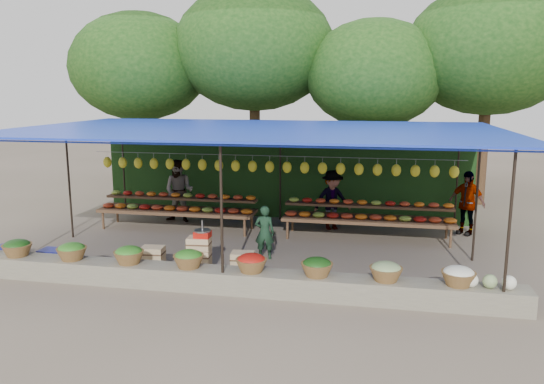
% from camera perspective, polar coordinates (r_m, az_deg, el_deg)
% --- Properties ---
extents(ground, '(60.00, 60.00, 0.00)m').
position_cam_1_polar(ground, '(12.56, -1.52, -6.04)').
color(ground, brown).
rests_on(ground, ground).
extents(stone_curb, '(10.60, 0.55, 0.40)m').
position_cam_1_polar(stone_curb, '(9.97, -5.07, -9.42)').
color(stone_curb, '#686453').
rests_on(stone_curb, ground).
extents(stall_canopy, '(10.80, 6.60, 2.82)m').
position_cam_1_polar(stall_canopy, '(12.13, -1.51, 6.22)').
color(stall_canopy, black).
rests_on(stall_canopy, ground).
extents(produce_baskets, '(8.98, 0.58, 0.34)m').
position_cam_1_polar(produce_baskets, '(9.88, -5.66, -7.39)').
color(produce_baskets, brown).
rests_on(produce_baskets, stone_curb).
extents(netting_backdrop, '(10.60, 0.06, 2.50)m').
position_cam_1_polar(netting_backdrop, '(15.29, 1.06, 1.82)').
color(netting_backdrop, '#1C4217').
rests_on(netting_backdrop, ground).
extents(tree_row, '(16.51, 5.50, 7.12)m').
position_cam_1_polar(tree_row, '(17.97, 4.44, 14.18)').
color(tree_row, '#392314').
rests_on(tree_row, ground).
extents(fruit_table_left, '(4.21, 0.95, 0.93)m').
position_cam_1_polar(fruit_table_left, '(14.38, -10.07, -1.53)').
color(fruit_table_left, '#523021').
rests_on(fruit_table_left, ground).
extents(fruit_table_right, '(4.21, 0.95, 0.93)m').
position_cam_1_polar(fruit_table_right, '(13.42, 10.28, -2.43)').
color(fruit_table_right, '#523021').
rests_on(fruit_table_right, ground).
extents(crate_counter, '(2.38, 0.38, 0.77)m').
position_cam_1_polar(crate_counter, '(10.85, -7.96, -7.16)').
color(crate_counter, tan).
rests_on(crate_counter, ground).
extents(weighing_scale, '(0.33, 0.33, 0.35)m').
position_cam_1_polar(weighing_scale, '(10.66, -7.49, -4.43)').
color(weighing_scale, red).
rests_on(weighing_scale, crate_counter).
extents(vendor_seated, '(0.45, 0.32, 1.19)m').
position_cam_1_polar(vendor_seated, '(11.63, -0.80, -4.36)').
color(vendor_seated, '#183621').
rests_on(vendor_seated, ground).
extents(customer_left, '(0.90, 0.72, 1.76)m').
position_cam_1_polar(customer_left, '(15.07, -9.95, 0.10)').
color(customer_left, slate).
rests_on(customer_left, ground).
extents(customer_mid, '(1.18, 0.98, 1.59)m').
position_cam_1_polar(customer_mid, '(14.13, 6.49, -0.86)').
color(customer_mid, slate).
rests_on(customer_mid, ground).
extents(customer_right, '(1.01, 0.91, 1.65)m').
position_cam_1_polar(customer_right, '(14.44, 20.20, -1.10)').
color(customer_right, slate).
rests_on(customer_right, ground).
extents(blue_crate_front, '(0.52, 0.41, 0.29)m').
position_cam_1_polar(blue_crate_front, '(13.18, -26.39, -5.73)').
color(blue_crate_front, navy).
rests_on(blue_crate_front, ground).
extents(blue_crate_back, '(0.54, 0.39, 0.32)m').
position_cam_1_polar(blue_crate_back, '(12.31, -22.48, -6.45)').
color(blue_crate_back, navy).
rests_on(blue_crate_back, ground).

